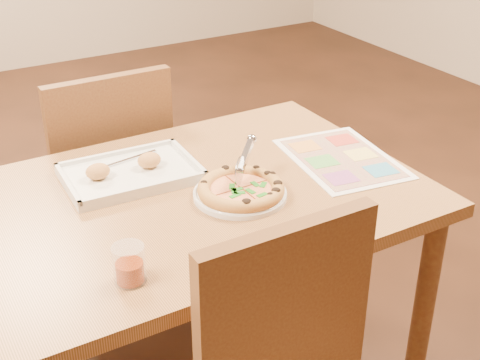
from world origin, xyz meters
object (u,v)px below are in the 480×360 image
pizza (241,189)px  appetizer_tray (130,173)px  dining_table (181,224)px  glass_tumbler (129,266)px  pizza_cutter (244,160)px  menu (342,158)px  plate (240,194)px  chair_far (106,161)px

pizza → appetizer_tray: appetizer_tray is taller
dining_table → glass_tumbler: bearing=-131.9°
pizza_cutter → menu: size_ratio=0.31×
pizza → appetizer_tray: (-0.21, 0.25, -0.01)m
pizza_cutter → glass_tumbler: size_ratio=1.38×
plate → pizza_cutter: pizza_cutter is taller
chair_far → pizza: chair_far is taller
pizza → menu: 0.38m
chair_far → pizza_cutter: size_ratio=3.85×
chair_far → menu: 0.83m
dining_table → appetizer_tray: appetizer_tray is taller
menu → pizza: bearing=-172.6°
plate → pizza_cutter: 0.09m
pizza → glass_tumbler: 0.44m
dining_table → pizza_cutter: (0.17, -0.04, 0.17)m
dining_table → glass_tumbler: 0.40m
pizza_cutter → pizza: bearing=-170.7°
chair_far → glass_tumbler: 0.94m
chair_far → glass_tumbler: bearing=74.0°
chair_far → plate: chair_far is taller
plate → menu: plate is taller
chair_far → pizza: size_ratio=2.03×
glass_tumbler → menu: (0.77, 0.24, -0.04)m
chair_far → pizza: (0.14, -0.69, 0.18)m
glass_tumbler → appetizer_tray: bearing=68.2°
appetizer_tray → pizza: bearing=-49.8°
dining_table → menu: 0.52m
dining_table → appetizer_tray: (-0.08, 0.16, 0.10)m
dining_table → pizza_cutter: pizza_cutter is taller
plate → pizza: bearing=-95.0°
chair_far → pizza_cutter: bearing=105.0°
glass_tumbler → menu: glass_tumbler is taller
pizza_cutter → appetizer_tray: (-0.25, 0.21, -0.07)m
pizza_cutter → menu: (0.34, 0.00, -0.08)m
plate → appetizer_tray: appetizer_tray is taller
dining_table → chair_far: size_ratio=2.77×
menu → dining_table: bearing=175.6°
chair_far → appetizer_tray: (-0.08, -0.44, 0.17)m
pizza → glass_tumbler: glass_tumbler is taller
pizza → glass_tumbler: (-0.39, -0.20, 0.01)m
glass_tumbler → chair_far: bearing=74.0°
dining_table → menu: size_ratio=3.35×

